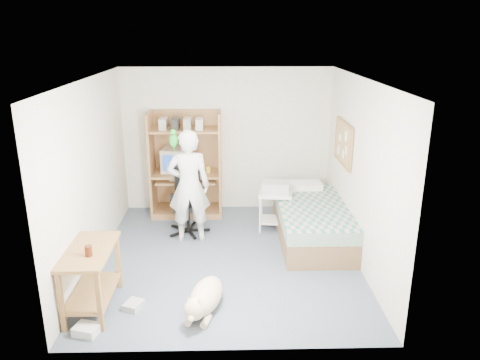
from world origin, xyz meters
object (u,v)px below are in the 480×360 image
Objects in this scene: bed at (312,221)px; office_chair at (188,209)px; dog at (205,298)px; computer_hutch at (186,168)px; person at (189,186)px; side_desk at (91,270)px; printer_cart at (275,205)px.

bed is 1.94× the size of office_chair.
bed is 1.92× the size of dog.
bed reaches higher than dog.
computer_hutch is 0.89× the size of bed.
side_desk is at bearing 58.58° from person.
office_chair is 1.39m from printer_cart.
office_chair is 0.99× the size of dog.
computer_hutch reaches higher than person.
computer_hutch is at bearing 160.73° from printer_cart.
person is (0.98, 1.84, 0.37)m from side_desk.
computer_hutch is 1.69m from printer_cart.
person is at bearing -83.19° from computer_hutch.
dog is 1.68× the size of printer_cart.
printer_cart is (2.32, 2.19, -0.08)m from side_desk.
bed is at bearing 176.01° from person.
person is at bearing 179.33° from bed.
dog is at bearing -81.77° from computer_hutch.
bed is at bearing -29.29° from computer_hutch.
bed is at bearing 65.83° from dog.
office_chair reaches higher than side_desk.
bed is at bearing 32.50° from side_desk.
side_desk is 1.59× the size of printer_cart.
dog is at bearing 95.72° from person.
person is at bearing -157.46° from printer_cart.
computer_hutch is at bearing 73.86° from side_desk.
side_desk is at bearing -116.72° from office_chair.
side_desk is 1.33m from dog.
side_desk is 0.58× the size of person.
computer_hutch is 2.35m from bed.
computer_hutch reaches higher than office_chair.
bed reaches higher than printer_cart.
printer_cart is at bearing -1.27° from office_chair.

